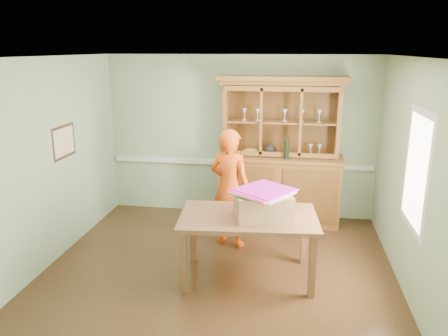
% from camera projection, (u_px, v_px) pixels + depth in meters
% --- Properties ---
extents(floor, '(4.50, 4.50, 0.00)m').
position_uv_depth(floor, '(220.00, 266.00, 5.80)').
color(floor, '#452B16').
rests_on(floor, ground).
extents(ceiling, '(4.50, 4.50, 0.00)m').
position_uv_depth(ceiling, '(220.00, 57.00, 5.08)').
color(ceiling, white).
rests_on(ceiling, wall_back).
extents(wall_back, '(4.50, 0.00, 4.50)m').
position_uv_depth(wall_back, '(240.00, 137.00, 7.35)').
color(wall_back, '#8AA57C').
rests_on(wall_back, floor).
extents(wall_left, '(0.00, 4.00, 4.00)m').
position_uv_depth(wall_left, '(53.00, 161.00, 5.78)').
color(wall_left, '#8AA57C').
rests_on(wall_left, floor).
extents(wall_right, '(0.00, 4.00, 4.00)m').
position_uv_depth(wall_right, '(409.00, 176.00, 5.10)').
color(wall_right, '#8AA57C').
rests_on(wall_right, floor).
extents(wall_front, '(4.50, 0.00, 4.50)m').
position_uv_depth(wall_front, '(179.00, 233.00, 3.54)').
color(wall_front, '#8AA57C').
rests_on(wall_front, floor).
extents(chair_rail, '(4.41, 0.05, 0.08)m').
position_uv_depth(chair_rail, '(239.00, 163.00, 7.44)').
color(chair_rail, silver).
rests_on(chair_rail, wall_back).
extents(framed_map, '(0.03, 0.60, 0.46)m').
position_uv_depth(framed_map, '(64.00, 142.00, 6.01)').
color(framed_map, '#342514').
rests_on(framed_map, wall_left).
extents(window_panel, '(0.03, 0.96, 1.36)m').
position_uv_depth(window_panel, '(416.00, 171.00, 4.78)').
color(window_panel, silver).
rests_on(window_panel, wall_right).
extents(china_hutch, '(2.02, 0.67, 2.38)m').
position_uv_depth(china_hutch, '(279.00, 173.00, 7.12)').
color(china_hutch, brown).
rests_on(china_hutch, floor).
extents(dining_table, '(1.74, 1.14, 0.83)m').
position_uv_depth(dining_table, '(248.00, 223.00, 5.33)').
color(dining_table, brown).
rests_on(dining_table, floor).
extents(cardboard_box, '(0.76, 0.67, 0.30)m').
position_uv_depth(cardboard_box, '(263.00, 205.00, 5.22)').
color(cardboard_box, '#A27553').
rests_on(cardboard_box, dining_table).
extents(kite_stack, '(0.79, 0.79, 0.05)m').
position_uv_depth(kite_stack, '(263.00, 192.00, 5.14)').
color(kite_stack, '#F6FD1F').
rests_on(kite_stack, cardboard_box).
extents(person, '(0.73, 0.60, 1.72)m').
position_uv_depth(person, '(230.00, 188.00, 6.23)').
color(person, '#DE4B0E').
rests_on(person, floor).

